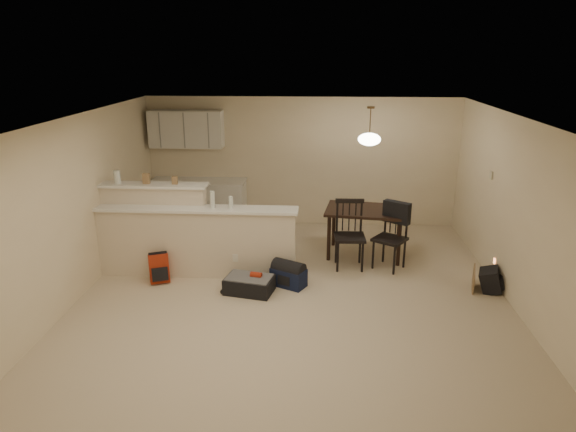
# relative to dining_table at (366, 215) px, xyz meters

# --- Properties ---
(room) EXTENTS (7.00, 7.02, 2.50)m
(room) POSITION_rel_dining_table_xyz_m (-1.13, -1.87, 0.53)
(room) COLOR beige
(room) RESTS_ON ground
(breakfast_bar) EXTENTS (3.08, 0.58, 1.39)m
(breakfast_bar) POSITION_rel_dining_table_xyz_m (-2.88, -0.89, -0.11)
(breakfast_bar) COLOR beige
(breakfast_bar) RESTS_ON ground
(upper_cabinets) EXTENTS (1.40, 0.34, 0.70)m
(upper_cabinets) POSITION_rel_dining_table_xyz_m (-3.33, 1.45, 1.18)
(upper_cabinets) COLOR white
(upper_cabinets) RESTS_ON room
(kitchen_counter) EXTENTS (1.80, 0.60, 0.90)m
(kitchen_counter) POSITION_rel_dining_table_xyz_m (-3.13, 1.32, -0.27)
(kitchen_counter) COLOR white
(kitchen_counter) RESTS_ON ground
(thermostat) EXTENTS (0.02, 0.12, 0.12)m
(thermostat) POSITION_rel_dining_table_xyz_m (1.86, -0.32, 0.78)
(thermostat) COLOR beige
(thermostat) RESTS_ON room
(jar) EXTENTS (0.10, 0.10, 0.20)m
(jar) POSITION_rel_dining_table_xyz_m (-3.87, -0.75, 0.77)
(jar) COLOR silver
(jar) RESTS_ON breakfast_bar
(cereal_box) EXTENTS (0.10, 0.07, 0.16)m
(cereal_box) POSITION_rel_dining_table_xyz_m (-3.42, -0.75, 0.75)
(cereal_box) COLOR #94724C
(cereal_box) RESTS_ON breakfast_bar
(small_box) EXTENTS (0.08, 0.06, 0.12)m
(small_box) POSITION_rel_dining_table_xyz_m (-2.98, -0.75, 0.73)
(small_box) COLOR #94724C
(small_box) RESTS_ON breakfast_bar
(bottle_a) EXTENTS (0.07, 0.07, 0.26)m
(bottle_a) POSITION_rel_dining_table_xyz_m (-2.36, -0.97, 0.50)
(bottle_a) COLOR silver
(bottle_a) RESTS_ON breakfast_bar
(bottle_b) EXTENTS (0.06, 0.06, 0.18)m
(bottle_b) POSITION_rel_dining_table_xyz_m (-2.09, -0.97, 0.46)
(bottle_b) COLOR silver
(bottle_b) RESTS_ON breakfast_bar
(dining_table) EXTENTS (1.41, 1.04, 0.82)m
(dining_table) POSITION_rel_dining_table_xyz_m (0.00, 0.00, 0.00)
(dining_table) COLOR black
(dining_table) RESTS_ON ground
(pendant_lamp) EXTENTS (0.36, 0.36, 0.62)m
(pendant_lamp) POSITION_rel_dining_table_xyz_m (0.00, 0.00, 1.27)
(pendant_lamp) COLOR brown
(pendant_lamp) RESTS_ON room
(dining_chair_near) EXTENTS (0.49, 0.47, 1.09)m
(dining_chair_near) POSITION_rel_dining_table_xyz_m (-0.29, -0.54, -0.17)
(dining_chair_near) COLOR black
(dining_chair_near) RESTS_ON ground
(dining_chair_far) EXTENTS (0.62, 0.62, 1.04)m
(dining_chair_far) POSITION_rel_dining_table_xyz_m (0.34, -0.54, -0.19)
(dining_chair_far) COLOR black
(dining_chair_far) RESTS_ON ground
(suitcase) EXTENTS (0.75, 0.57, 0.23)m
(suitcase) POSITION_rel_dining_table_xyz_m (-1.76, -1.53, -0.60)
(suitcase) COLOR black
(suitcase) RESTS_ON ground
(red_backpack) EXTENTS (0.33, 0.27, 0.43)m
(red_backpack) POSITION_rel_dining_table_xyz_m (-3.16, -1.26, -0.50)
(red_backpack) COLOR #A82913
(red_backpack) RESTS_ON ground
(navy_duffel) EXTENTS (0.57, 0.47, 0.27)m
(navy_duffel) POSITION_rel_dining_table_xyz_m (-1.21, -1.28, -0.58)
(navy_duffel) COLOR #121B3A
(navy_duffel) RESTS_ON ground
(black_daypack) EXTENTS (0.36, 0.43, 0.32)m
(black_daypack) POSITION_rel_dining_table_xyz_m (1.72, -1.26, -0.56)
(black_daypack) COLOR black
(black_daypack) RESTS_ON ground
(cardboard_sheet) EXTENTS (0.13, 0.40, 0.31)m
(cardboard_sheet) POSITION_rel_dining_table_xyz_m (1.48, -1.26, -0.56)
(cardboard_sheet) COLOR #94724C
(cardboard_sheet) RESTS_ON ground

